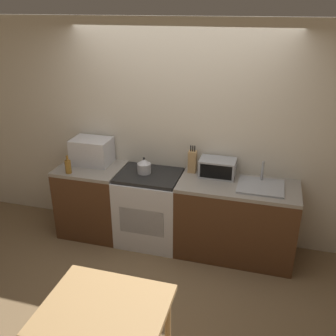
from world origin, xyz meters
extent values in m
plane|color=brown|center=(0.00, 0.00, 0.00)|extent=(16.00, 16.00, 0.00)
cube|color=beige|center=(0.00, 1.04, 1.30)|extent=(10.00, 0.06, 2.60)
cube|color=#4C2D19|center=(-1.03, 0.70, 0.43)|extent=(0.77, 0.62, 0.86)
cube|color=gray|center=(-1.03, 0.70, 0.88)|extent=(0.77, 0.62, 0.04)
cube|color=#4C2D19|center=(0.76, 0.70, 0.43)|extent=(1.32, 0.62, 0.86)
cube|color=gray|center=(0.76, 0.70, 0.88)|extent=(1.32, 0.62, 0.04)
cube|color=silver|center=(-0.28, 0.70, 0.43)|extent=(0.74, 0.62, 0.86)
cube|color=black|center=(-0.28, 0.70, 0.88)|extent=(0.71, 0.57, 0.04)
cube|color=black|center=(-0.28, 0.40, 0.43)|extent=(0.54, 0.02, 0.32)
cylinder|color=#B7B7BC|center=(-0.34, 0.72, 0.96)|extent=(0.16, 0.16, 0.12)
cone|color=#B7B7BC|center=(-0.34, 0.72, 1.05)|extent=(0.15, 0.15, 0.05)
sphere|color=black|center=(-0.34, 0.72, 1.08)|extent=(0.03, 0.03, 0.03)
cube|color=silver|center=(-1.05, 0.83, 1.06)|extent=(0.47, 0.33, 0.31)
cube|color=black|center=(-1.05, 0.67, 1.06)|extent=(0.41, 0.01, 0.25)
cylinder|color=olive|center=(-1.19, 0.48, 0.98)|extent=(0.07, 0.07, 0.16)
cylinder|color=olive|center=(-1.19, 0.48, 1.09)|extent=(0.03, 0.03, 0.06)
cube|color=tan|center=(0.19, 0.90, 1.03)|extent=(0.09, 0.08, 0.26)
cylinder|color=black|center=(0.17, 0.90, 1.19)|extent=(0.01, 0.01, 0.07)
cylinder|color=black|center=(0.19, 0.90, 1.19)|extent=(0.01, 0.01, 0.07)
cylinder|color=black|center=(0.22, 0.90, 1.19)|extent=(0.01, 0.01, 0.07)
cube|color=#999BA0|center=(0.49, 0.87, 1.00)|extent=(0.41, 0.25, 0.20)
cube|color=black|center=(0.49, 0.75, 1.00)|extent=(0.36, 0.01, 0.16)
cube|color=#999BA0|center=(0.99, 0.70, 0.91)|extent=(0.49, 0.43, 0.02)
cylinder|color=#999BA0|center=(0.99, 0.85, 1.03)|extent=(0.03, 0.03, 0.22)
cube|color=tan|center=(0.02, -1.22, 0.73)|extent=(0.89, 0.74, 0.04)
cylinder|color=tan|center=(-0.37, -0.91, 0.35)|extent=(0.05, 0.05, 0.71)
cylinder|color=tan|center=(0.40, -0.91, 0.35)|extent=(0.05, 0.05, 0.71)
camera|label=1|loc=(1.00, -3.04, 2.73)|focal=40.00mm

